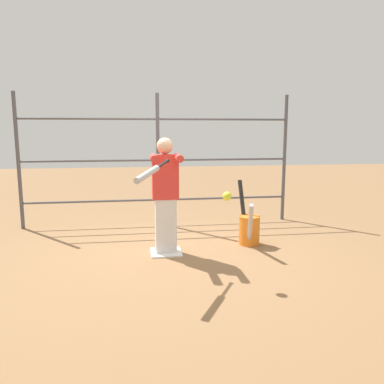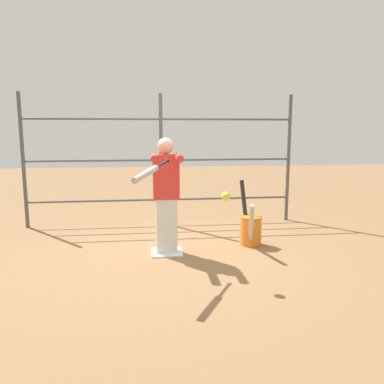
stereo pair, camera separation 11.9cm
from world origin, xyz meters
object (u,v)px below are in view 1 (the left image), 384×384
Objects in this scene: baseball_bat_swinging at (150,172)px; bat_bucket at (249,228)px; softball_in_flight at (227,196)px; batter at (165,192)px.

baseball_bat_swinging is 0.94× the size of bat_bucket.
softball_in_flight is at bearing 62.35° from bat_bucket.
baseball_bat_swinging reaches higher than softball_in_flight.
bat_bucket is (-1.41, -1.11, -0.93)m from baseball_bat_swinging.
batter is 1.34m from bat_bucket.
baseball_bat_swinging is 0.84m from softball_in_flight.
baseball_bat_swinging is at bearing 75.96° from batter.
softball_in_flight is (-0.80, 0.05, -0.26)m from baseball_bat_swinging.
batter reaches higher than baseball_bat_swinging.
baseball_bat_swinging is (0.22, 0.88, 0.36)m from batter.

